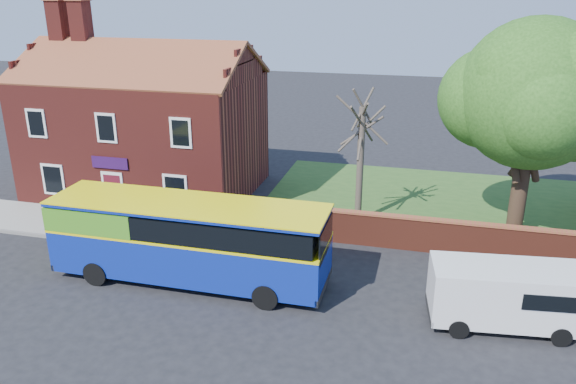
# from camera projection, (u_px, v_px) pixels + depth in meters

# --- Properties ---
(ground) EXTENTS (120.00, 120.00, 0.00)m
(ground) POSITION_uv_depth(u_px,v_px,m) (179.00, 306.00, 20.94)
(ground) COLOR black
(ground) RESTS_ON ground
(pavement) EXTENTS (18.00, 3.50, 0.12)m
(pavement) POSITION_uv_depth(u_px,v_px,m) (98.00, 226.00, 27.77)
(pavement) COLOR gray
(pavement) RESTS_ON ground
(kerb) EXTENTS (18.00, 0.15, 0.14)m
(kerb) POSITION_uv_depth(u_px,v_px,m) (77.00, 240.00, 26.18)
(kerb) COLOR slate
(kerb) RESTS_ON ground
(grass_strip) EXTENTS (26.00, 12.00, 0.04)m
(grass_strip) POSITION_uv_depth(u_px,v_px,m) (509.00, 211.00, 29.72)
(grass_strip) COLOR #426B28
(grass_strip) RESTS_ON ground
(shop_building) EXTENTS (12.30, 8.13, 10.50)m
(shop_building) POSITION_uv_depth(u_px,v_px,m) (147.00, 132.00, 31.84)
(shop_building) COLOR maroon
(shop_building) RESTS_ON ground
(boundary_wall) EXTENTS (22.00, 0.38, 1.60)m
(boundary_wall) POSITION_uv_depth(u_px,v_px,m) (527.00, 245.00, 23.99)
(boundary_wall) COLOR maroon
(boundary_wall) RESTS_ON ground
(bus) EXTENTS (11.05, 2.91, 3.36)m
(bus) POSITION_uv_depth(u_px,v_px,m) (181.00, 236.00, 22.19)
(bus) COLOR #0D2594
(bus) RESTS_ON ground
(van_near) EXTENTS (5.33, 2.61, 2.26)m
(van_near) POSITION_uv_depth(u_px,v_px,m) (507.00, 294.00, 19.30)
(van_near) COLOR white
(van_near) RESTS_ON ground
(large_tree) EXTENTS (8.30, 6.56, 10.12)m
(large_tree) POSITION_uv_depth(u_px,v_px,m) (535.00, 98.00, 24.35)
(large_tree) COLOR black
(large_tree) RESTS_ON ground
(bare_tree) EXTENTS (2.40, 2.86, 6.41)m
(bare_tree) POSITION_uv_depth(u_px,v_px,m) (360.00, 160.00, 27.22)
(bare_tree) COLOR #4C4238
(bare_tree) RESTS_ON ground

